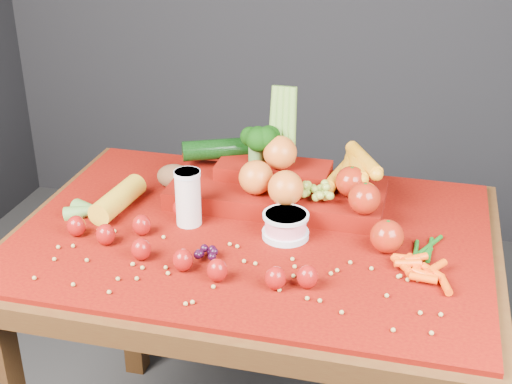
% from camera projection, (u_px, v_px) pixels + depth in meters
% --- Properties ---
extents(table, '(1.10, 0.80, 0.75)m').
position_uv_depth(table, '(254.00, 270.00, 1.67)').
color(table, '#3A1C0D').
rests_on(table, ground).
extents(red_cloth, '(1.05, 0.75, 0.01)m').
position_uv_depth(red_cloth, '(254.00, 233.00, 1.63)').
color(red_cloth, '#711003').
rests_on(red_cloth, table).
extents(milk_glass, '(0.06, 0.06, 0.13)m').
position_uv_depth(milk_glass, '(188.00, 196.00, 1.62)').
color(milk_glass, beige).
rests_on(milk_glass, red_cloth).
extents(yogurt_bowl, '(0.11, 0.11, 0.06)m').
position_uv_depth(yogurt_bowl, '(286.00, 224.00, 1.59)').
color(yogurt_bowl, silver).
rests_on(yogurt_bowl, red_cloth).
extents(strawberry_scatter, '(0.58, 0.28, 0.05)m').
position_uv_depth(strawberry_scatter, '(171.00, 241.00, 1.53)').
color(strawberry_scatter, maroon).
rests_on(strawberry_scatter, red_cloth).
extents(dark_grape_cluster, '(0.06, 0.05, 0.03)m').
position_uv_depth(dark_grape_cluster, '(209.00, 254.00, 1.51)').
color(dark_grape_cluster, black).
rests_on(dark_grape_cluster, red_cloth).
extents(soybean_scatter, '(0.84, 0.24, 0.01)m').
position_uv_depth(soybean_scatter, '(230.00, 275.00, 1.45)').
color(soybean_scatter, tan).
rests_on(soybean_scatter, red_cloth).
extents(corn_ear, '(0.20, 0.24, 0.06)m').
position_uv_depth(corn_ear, '(102.00, 207.00, 1.68)').
color(corn_ear, gold).
rests_on(corn_ear, red_cloth).
extents(potato, '(0.09, 0.07, 0.06)m').
position_uv_depth(potato, '(175.00, 177.00, 1.81)').
color(potato, '#513821').
rests_on(potato, red_cloth).
extents(baby_carrot_pile, '(0.18, 0.17, 0.03)m').
position_uv_depth(baby_carrot_pile, '(423.00, 272.00, 1.44)').
color(baby_carrot_pile, '#F14708').
rests_on(baby_carrot_pile, red_cloth).
extents(green_bean_pile, '(0.14, 0.12, 0.01)m').
position_uv_depth(green_bean_pile, '(422.00, 251.00, 1.53)').
color(green_bean_pile, '#124F12').
rests_on(green_bean_pile, red_cloth).
extents(produce_mound, '(0.58, 0.37, 0.27)m').
position_uv_depth(produce_mound, '(287.00, 180.00, 1.72)').
color(produce_mound, '#711003').
rests_on(produce_mound, red_cloth).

